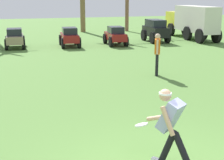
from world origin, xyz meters
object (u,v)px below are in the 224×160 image
Objects in this scene: teammate_midfield at (157,51)px; parked_car_slot_e at (70,37)px; parked_car_slot_d at (15,38)px; box_truck at (192,20)px; parked_car_slot_f at (115,35)px; frisbee_in_flight at (141,125)px; frisbee_thrower at (171,125)px; parked_car_slot_g at (155,30)px.

teammate_midfield reaches higher than parked_car_slot_e.
box_truck is (11.58, 0.71, 0.67)m from parked_car_slot_d.
frisbee_in_flight is at bearing -105.81° from parked_car_slot_f.
parked_car_slot_f is at bearing -5.26° from parked_car_slot_e.
box_truck is (6.78, 9.31, 0.29)m from teammate_midfield.
box_truck is at bearing 53.94° from teammate_midfield.
box_truck is (8.54, 1.03, 0.67)m from parked_car_slot_e.
frisbee_thrower is 18.46m from box_truck.
frisbee_thrower is 15.26m from parked_car_slot_d.
teammate_midfield is 11.53m from box_truck.
parked_car_slot_d is 3.06m from parked_car_slot_e.
frisbee_in_flight is at bearing 109.78° from frisbee_thrower.
parked_car_slot_e is at bearing -173.12° from box_truck.
frisbee_thrower is 0.62× the size of parked_car_slot_f.
teammate_midfield is at bearing -96.79° from parked_car_slot_f.
parked_car_slot_d is at bearing 119.16° from teammate_midfield.
teammate_midfield is 0.26× the size of box_truck.
frisbee_thrower reaches higher than frisbee_in_flight.
frisbee_thrower reaches higher than parked_car_slot_g.
parked_car_slot_d is 5.79m from parked_car_slot_f.
frisbee_in_flight is 0.15× the size of parked_car_slot_f.
parked_car_slot_e is 5.59m from parked_car_slot_g.
teammate_midfield is 9.46m from parked_car_slot_g.
parked_car_slot_f is (5.76, -0.57, 0.00)m from parked_car_slot_d.
box_truck is (2.96, 0.66, 0.49)m from parked_car_slot_g.
frisbee_thrower is at bearing -104.18° from parked_car_slot_f.
parked_car_slot_f is at bearing 83.21° from teammate_midfield.
parked_car_slot_f is at bearing -5.65° from parked_car_slot_d.
frisbee_thrower is at bearing -82.15° from parked_car_slot_d.
frisbee_thrower is 15.00m from parked_car_slot_f.
parked_car_slot_f is 6.00m from box_truck.
frisbee_in_flight is 15.98m from parked_car_slot_g.
frisbee_in_flight is at bearing -122.79° from box_truck.
box_truck is (9.75, 15.13, 0.66)m from frisbee_in_flight.
parked_car_slot_d is 11.62m from box_truck.
parked_car_slot_g is 0.40× the size of box_truck.
frisbee_thrower is 0.24× the size of box_truck.
parked_car_slot_e is 8.62m from box_truck.
teammate_midfield is (2.97, 5.82, 0.37)m from frisbee_in_flight.
frisbee_thrower is at bearing -112.66° from teammate_midfield.
parked_car_slot_g is (5.58, 0.37, 0.18)m from parked_car_slot_e.
parked_car_slot_f is at bearing -167.61° from box_truck.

